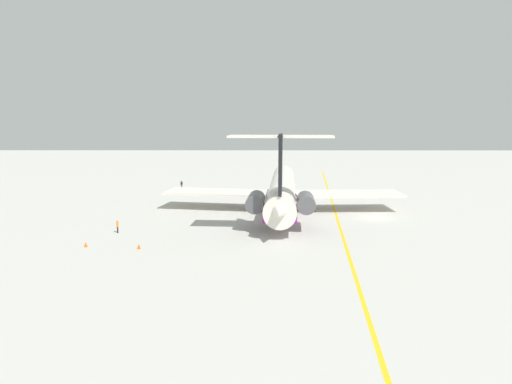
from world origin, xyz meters
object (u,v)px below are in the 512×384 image
(ground_crew_near_nose, at_px, (182,184))
(safety_cone_tail, at_px, (207,189))
(safety_cone_wingtip, at_px, (139,246))
(safety_cone_nose, at_px, (86,244))
(ground_crew_near_tail, at_px, (117,225))
(main_jetliner, at_px, (282,190))

(ground_crew_near_nose, height_order, safety_cone_tail, ground_crew_near_nose)
(ground_crew_near_nose, xyz_separation_m, safety_cone_wingtip, (-43.04, -2.76, -0.84))
(safety_cone_nose, bearing_deg, safety_cone_wingtip, -96.70)
(safety_cone_wingtip, relative_size, safety_cone_tail, 1.00)
(ground_crew_near_tail, bearing_deg, ground_crew_near_nose, -139.70)
(ground_crew_near_tail, relative_size, safety_cone_wingtip, 3.00)
(ground_crew_near_nose, distance_m, ground_crew_near_tail, 36.18)
(ground_crew_near_tail, bearing_deg, safety_cone_wingtip, 75.61)
(ground_crew_near_nose, bearing_deg, ground_crew_near_tail, 164.99)
(ground_crew_near_nose, height_order, safety_cone_nose, ground_crew_near_nose)
(safety_cone_tail, bearing_deg, main_jetliner, -147.44)
(safety_cone_wingtip, bearing_deg, safety_cone_nose, 83.30)
(ground_crew_near_tail, height_order, safety_cone_tail, ground_crew_near_tail)
(safety_cone_nose, xyz_separation_m, safety_cone_tail, (41.15, -8.44, 0.00))
(main_jetliner, bearing_deg, safety_cone_tail, 36.40)
(main_jetliner, height_order, safety_cone_nose, main_jetliner)
(ground_crew_near_tail, bearing_deg, safety_cone_nose, 28.95)
(ground_crew_near_tail, bearing_deg, safety_cone_tail, -148.24)
(safety_cone_nose, bearing_deg, main_jetliner, -49.00)
(main_jetliner, bearing_deg, ground_crew_near_nose, 43.66)
(ground_crew_near_nose, bearing_deg, safety_cone_wingtip, 171.30)
(safety_cone_nose, height_order, safety_cone_wingtip, same)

